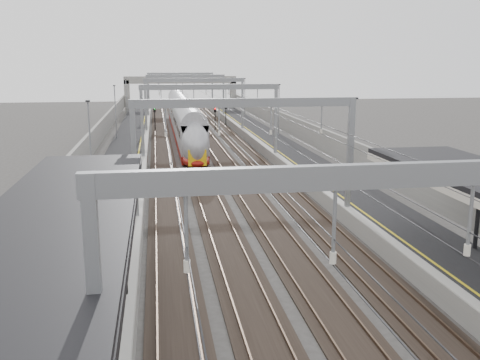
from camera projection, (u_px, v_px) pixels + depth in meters
name	position (u px, v px, depth m)	size (l,w,h in m)	color
platform_left	(127.00, 157.00, 52.61)	(4.00, 120.00, 1.00)	black
platform_right	(285.00, 152.00, 55.04)	(4.00, 120.00, 1.00)	black
tracks	(208.00, 159.00, 53.92)	(11.40, 140.00, 0.20)	black
overhead_line	(201.00, 94.00, 58.99)	(13.00, 140.00, 6.60)	gray
canopy_left	(15.00, 284.00, 11.10)	(4.40, 30.00, 4.24)	black
overbridge	(181.00, 84.00, 105.84)	(22.00, 2.20, 6.90)	gray
wall_left	(93.00, 146.00, 51.89)	(0.30, 120.00, 3.20)	gray
wall_right	(315.00, 141.00, 55.28)	(0.30, 120.00, 3.20)	gray
train	(184.00, 122.00, 68.65)	(2.61, 47.51, 4.13)	maroon
signal_green	(155.00, 114.00, 75.45)	(0.32, 0.32, 3.48)	black
signal_red_near	(215.00, 114.00, 75.03)	(0.32, 0.32, 3.48)	black
signal_red_far	(226.00, 111.00, 80.41)	(0.32, 0.32, 3.48)	black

